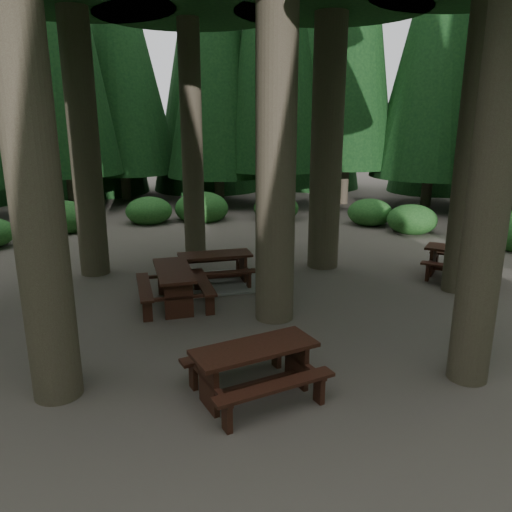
{
  "coord_description": "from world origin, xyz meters",
  "views": [
    {
      "loc": [
        0.36,
        -10.17,
        4.32
      ],
      "look_at": [
        0.4,
        1.35,
        1.1
      ],
      "focal_mm": 35.0,
      "sensor_mm": 36.0,
      "label": 1
    }
  ],
  "objects_px": {
    "picnic_table_b": "(174,281)",
    "picnic_table_e": "(255,363)",
    "picnic_table_d": "(463,259)",
    "picnic_table_c": "(215,273)"
  },
  "relations": [
    {
      "from": "picnic_table_b",
      "to": "picnic_table_e",
      "type": "distance_m",
      "value": 4.42
    },
    {
      "from": "picnic_table_b",
      "to": "picnic_table_e",
      "type": "height_order",
      "value": "picnic_table_b"
    },
    {
      "from": "picnic_table_b",
      "to": "picnic_table_c",
      "type": "xyz_separation_m",
      "value": [
        0.84,
        1.59,
        -0.3
      ]
    },
    {
      "from": "picnic_table_b",
      "to": "picnic_table_d",
      "type": "relative_size",
      "value": 0.99
    },
    {
      "from": "picnic_table_b",
      "to": "picnic_table_e",
      "type": "relative_size",
      "value": 0.98
    },
    {
      "from": "picnic_table_b",
      "to": "picnic_table_c",
      "type": "height_order",
      "value": "picnic_table_b"
    },
    {
      "from": "picnic_table_c",
      "to": "picnic_table_d",
      "type": "relative_size",
      "value": 1.16
    },
    {
      "from": "picnic_table_b",
      "to": "picnic_table_c",
      "type": "bearing_deg",
      "value": -43.3
    },
    {
      "from": "picnic_table_b",
      "to": "picnic_table_d",
      "type": "xyz_separation_m",
      "value": [
        7.62,
        2.01,
        -0.03
      ]
    },
    {
      "from": "picnic_table_d",
      "to": "picnic_table_e",
      "type": "relative_size",
      "value": 0.99
    }
  ]
}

